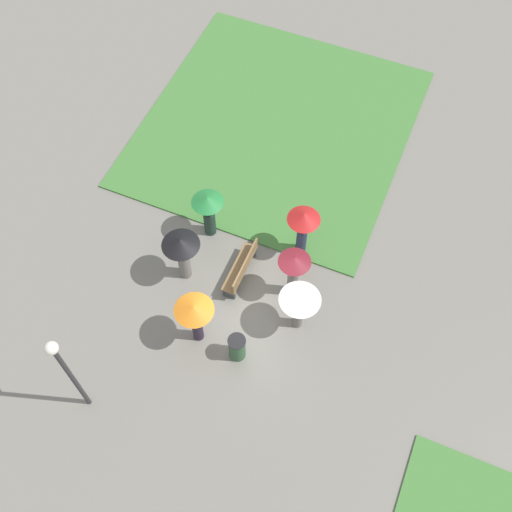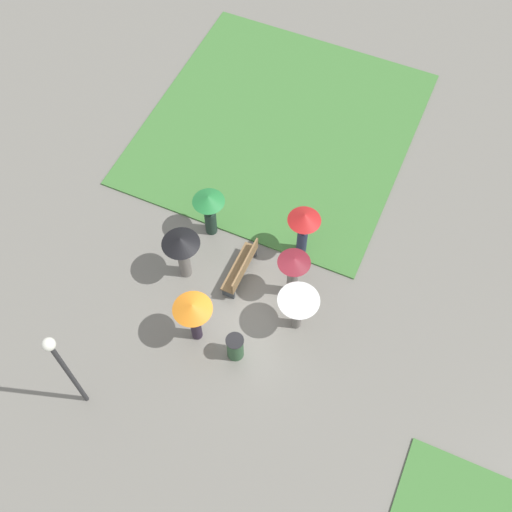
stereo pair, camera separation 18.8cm
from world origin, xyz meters
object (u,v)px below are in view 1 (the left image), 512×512
object	(u,v)px
crowd_person_white	(300,302)
crowd_person_maroon	(294,269)
crowd_person_orange	(195,314)
crowd_person_black	(182,249)
park_bench	(242,268)
lamp_post	(65,368)
crowd_person_green	(208,209)
trash_bin	(237,347)
crowd_person_red	(303,224)

from	to	relation	value
crowd_person_white	crowd_person_maroon	bearing A→B (deg)	138.57
crowd_person_orange	crowd_person_white	world-z (taller)	crowd_person_orange
crowd_person_black	park_bench	bearing A→B (deg)	50.20
crowd_person_black	crowd_person_white	distance (m)	3.66
lamp_post	crowd_person_orange	distance (m)	3.62
crowd_person_green	crowd_person_maroon	bearing A→B (deg)	-62.49
lamp_post	crowd_person_white	distance (m)	6.22
trash_bin	crowd_person_black	distance (m)	3.17
crowd_person_orange	crowd_person_red	bearing A→B (deg)	-166.10
crowd_person_maroon	crowd_person_red	bearing A→B (deg)	-130.23
lamp_post	crowd_person_maroon	size ratio (longest dim) A/B	2.02
crowd_person_red	crowd_person_maroon	distance (m)	1.46
crowd_person_maroon	lamp_post	bearing A→B (deg)	3.29
crowd_person_orange	crowd_person_maroon	bearing A→B (deg)	178.35
crowd_person_green	crowd_person_red	world-z (taller)	crowd_person_red
park_bench	trash_bin	distance (m)	2.51
crowd_person_green	crowd_person_red	distance (m)	2.87
crowd_person_maroon	crowd_person_white	distance (m)	1.06
crowd_person_orange	crowd_person_white	bearing A→B (deg)	157.99
park_bench	crowd_person_red	size ratio (longest dim) A/B	0.91
trash_bin	crowd_person_white	xyz separation A→B (m)	(-1.52, 1.20, 0.88)
lamp_post	crowd_person_orange	size ratio (longest dim) A/B	2.05
crowd_person_orange	crowd_person_black	bearing A→B (deg)	-106.87
crowd_person_green	trash_bin	bearing A→B (deg)	-99.54
crowd_person_green	crowd_person_maroon	size ratio (longest dim) A/B	0.93
crowd_person_red	crowd_person_black	bearing A→B (deg)	81.80
crowd_person_black	crowd_person_maroon	world-z (taller)	crowd_person_maroon
crowd_person_red	trash_bin	bearing A→B (deg)	129.46
crowd_person_green	crowd_person_red	size ratio (longest dim) A/B	0.92
crowd_person_black	crowd_person_maroon	distance (m)	3.20
trash_bin	crowd_person_orange	distance (m)	1.56
crowd_person_green	crowd_person_black	world-z (taller)	crowd_person_black
trash_bin	crowd_person_white	bearing A→B (deg)	141.90
park_bench	trash_bin	bearing A→B (deg)	20.42
crowd_person_maroon	park_bench	bearing A→B (deg)	-47.54
crowd_person_maroon	crowd_person_black	bearing A→B (deg)	-38.71
trash_bin	crowd_person_black	bearing A→B (deg)	-125.75
park_bench	crowd_person_orange	distance (m)	2.49
trash_bin	crowd_person_maroon	distance (m)	2.68
crowd_person_maroon	crowd_person_orange	bearing A→B (deg)	0.25
lamp_post	crowd_person_maroon	world-z (taller)	lamp_post
crowd_person_orange	crowd_person_red	size ratio (longest dim) A/B	0.97
park_bench	crowd_person_maroon	distance (m)	1.78
trash_bin	crowd_person_maroon	size ratio (longest dim) A/B	0.49
lamp_post	crowd_person_red	bearing A→B (deg)	152.23
lamp_post	trash_bin	bearing A→B (deg)	132.02
park_bench	crowd_person_green	xyz separation A→B (m)	(-1.09, -1.54, 0.75)
lamp_post	crowd_person_green	distance (m)	6.42
crowd_person_red	crowd_person_maroon	size ratio (longest dim) A/B	1.01
crowd_person_red	crowd_person_white	size ratio (longest dim) A/B	1.13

